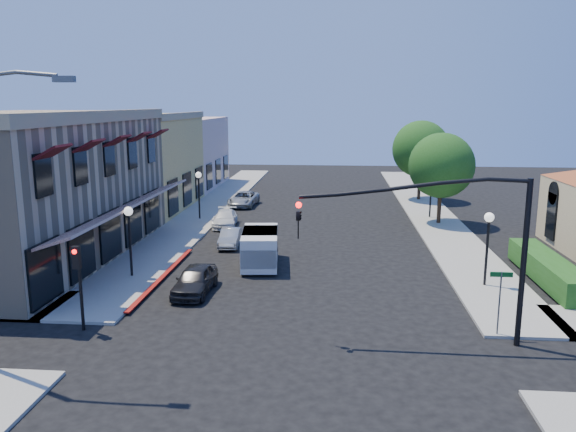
# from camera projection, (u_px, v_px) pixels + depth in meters

# --- Properties ---
(ground) EXTENTS (120.00, 120.00, 0.00)m
(ground) POSITION_uv_depth(u_px,v_px,m) (290.00, 355.00, 19.21)
(ground) COLOR black
(ground) RESTS_ON ground
(sidewalk_left) EXTENTS (3.50, 50.00, 0.12)m
(sidewalk_left) POSITION_uv_depth(u_px,v_px,m) (211.00, 207.00, 46.30)
(sidewalk_left) COLOR gray
(sidewalk_left) RESTS_ON ground
(sidewalk_right) EXTENTS (3.50, 50.00, 0.12)m
(sidewalk_right) POSITION_uv_depth(u_px,v_px,m) (427.00, 210.00, 44.83)
(sidewalk_right) COLOR gray
(sidewalk_right) RESTS_ON ground
(curb_red_strip) EXTENTS (0.25, 10.00, 0.06)m
(curb_red_strip) POSITION_uv_depth(u_px,v_px,m) (164.00, 278.00, 27.60)
(curb_red_strip) COLOR maroon
(curb_red_strip) RESTS_ON ground
(corner_brick_building) EXTENTS (11.77, 18.20, 8.10)m
(corner_brick_building) POSITION_uv_depth(u_px,v_px,m) (23.00, 187.00, 30.46)
(corner_brick_building) COLOR tan
(corner_brick_building) RESTS_ON ground
(yellow_stucco_building) EXTENTS (10.00, 12.00, 7.60)m
(yellow_stucco_building) POSITION_uv_depth(u_px,v_px,m) (125.00, 162.00, 45.15)
(yellow_stucco_building) COLOR tan
(yellow_stucco_building) RESTS_ON ground
(pink_stucco_building) EXTENTS (10.00, 12.00, 7.00)m
(pink_stucco_building) POSITION_uv_depth(u_px,v_px,m) (169.00, 153.00, 56.93)
(pink_stucco_building) COLOR #D2A79F
(pink_stucco_building) RESTS_ON ground
(hedge) EXTENTS (1.40, 8.00, 1.10)m
(hedge) POSITION_uv_depth(u_px,v_px,m) (547.00, 282.00, 27.01)
(hedge) COLOR #1F4F16
(hedge) RESTS_ON ground
(street_tree_a) EXTENTS (4.56, 4.56, 6.48)m
(street_tree_a) POSITION_uv_depth(u_px,v_px,m) (441.00, 166.00, 39.12)
(street_tree_a) COLOR #362515
(street_tree_a) RESTS_ON ground
(street_tree_b) EXTENTS (4.94, 4.94, 7.02)m
(street_tree_b) POSITION_uv_depth(u_px,v_px,m) (421.00, 149.00, 48.82)
(street_tree_b) COLOR #362515
(street_tree_b) RESTS_ON ground
(signal_mast_arm) EXTENTS (8.01, 0.39, 6.00)m
(signal_mast_arm) POSITION_uv_depth(u_px,v_px,m) (462.00, 233.00, 19.37)
(signal_mast_arm) COLOR black
(signal_mast_arm) RESTS_ON ground
(secondary_signal) EXTENTS (0.28, 0.42, 3.32)m
(secondary_signal) POSITION_uv_depth(u_px,v_px,m) (78.00, 272.00, 20.80)
(secondary_signal) COLOR black
(secondary_signal) RESTS_ON ground
(street_name_sign) EXTENTS (0.80, 0.06, 2.50)m
(street_name_sign) POSITION_uv_depth(u_px,v_px,m) (500.00, 293.00, 20.39)
(street_name_sign) COLOR #595B5E
(street_name_sign) RESTS_ON ground
(lamppost_left_near) EXTENTS (0.44, 0.44, 3.57)m
(lamppost_left_near) POSITION_uv_depth(u_px,v_px,m) (129.00, 224.00, 27.20)
(lamppost_left_near) COLOR black
(lamppost_left_near) RESTS_ON ground
(lamppost_left_far) EXTENTS (0.44, 0.44, 3.57)m
(lamppost_left_far) POSITION_uv_depth(u_px,v_px,m) (199.00, 183.00, 40.87)
(lamppost_left_far) COLOR black
(lamppost_left_far) RESTS_ON ground
(lamppost_right_near) EXTENTS (0.44, 0.44, 3.57)m
(lamppost_right_near) POSITION_uv_depth(u_px,v_px,m) (488.00, 230.00, 25.76)
(lamppost_right_near) COLOR black
(lamppost_right_near) RESTS_ON ground
(lamppost_right_far) EXTENTS (0.44, 0.44, 3.57)m
(lamppost_right_far) POSITION_uv_depth(u_px,v_px,m) (431.00, 182.00, 41.39)
(lamppost_right_far) COLOR black
(lamppost_right_far) RESTS_ON ground
(white_van) EXTENTS (2.22, 4.37, 1.87)m
(white_van) POSITION_uv_depth(u_px,v_px,m) (260.00, 246.00, 29.55)
(white_van) COLOR silver
(white_van) RESTS_ON ground
(parked_car_a) EXTENTS (1.61, 3.74, 1.26)m
(parked_car_a) POSITION_uv_depth(u_px,v_px,m) (195.00, 280.00, 25.35)
(parked_car_a) COLOR black
(parked_car_a) RESTS_ON ground
(parked_car_b) EXTENTS (1.24, 3.24, 1.05)m
(parked_car_b) POSITION_uv_depth(u_px,v_px,m) (230.00, 238.00, 33.73)
(parked_car_b) COLOR #9FA2A4
(parked_car_b) RESTS_ON ground
(parked_car_c) EXTENTS (1.92, 3.96, 1.11)m
(parked_car_c) POSITION_uv_depth(u_px,v_px,m) (225.00, 219.00, 39.15)
(parked_car_c) COLOR silver
(parked_car_c) RESTS_ON ground
(parked_car_d) EXTENTS (2.30, 4.46, 1.20)m
(parked_car_d) POSITION_uv_depth(u_px,v_px,m) (244.00, 199.00, 46.93)
(parked_car_d) COLOR #A0A2A5
(parked_car_d) RESTS_ON ground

